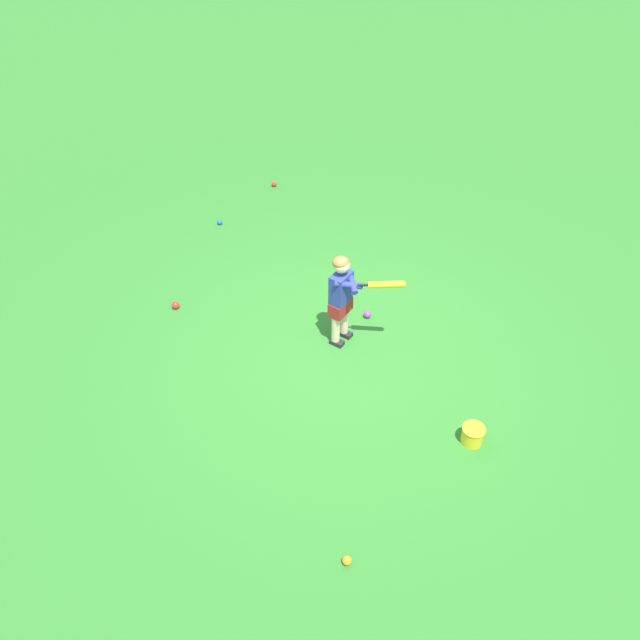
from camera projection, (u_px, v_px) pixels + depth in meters
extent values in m
plane|color=#2D7528|center=(343.00, 355.00, 6.75)|extent=(40.00, 40.00, 0.00)
cube|color=#232328|center=(345.00, 334.00, 6.96)|extent=(0.17, 0.12, 0.05)
cylinder|color=beige|center=(344.00, 320.00, 6.85)|extent=(0.09, 0.09, 0.34)
cube|color=#232328|center=(337.00, 342.00, 6.86)|extent=(0.17, 0.12, 0.05)
cylinder|color=beige|center=(336.00, 329.00, 6.75)|extent=(0.09, 0.09, 0.34)
cube|color=maroon|center=(340.00, 307.00, 6.64)|extent=(0.20, 0.29, 0.16)
cube|color=#2D3893|center=(341.00, 288.00, 6.48)|extent=(0.20, 0.28, 0.34)
sphere|color=beige|center=(342.00, 265.00, 6.29)|extent=(0.17, 0.17, 0.17)
ellipsoid|color=olive|center=(341.00, 262.00, 6.28)|extent=(0.21, 0.21, 0.11)
sphere|color=yellow|center=(353.00, 285.00, 6.36)|extent=(0.04, 0.04, 0.04)
cylinder|color=black|center=(362.00, 285.00, 6.34)|extent=(0.13, 0.11, 0.05)
cylinder|color=yellow|center=(386.00, 285.00, 6.29)|extent=(0.31, 0.27, 0.11)
sphere|color=yellow|center=(403.00, 284.00, 6.26)|extent=(0.07, 0.07, 0.07)
cylinder|color=#2D3893|center=(352.00, 282.00, 6.39)|extent=(0.29, 0.22, 0.14)
cylinder|color=#2D3893|center=(348.00, 285.00, 6.35)|extent=(0.23, 0.29, 0.14)
sphere|color=red|center=(274.00, 184.00, 9.59)|extent=(0.08, 0.08, 0.08)
sphere|color=orange|center=(347.00, 560.00, 4.90)|extent=(0.08, 0.08, 0.08)
sphere|color=red|center=(176.00, 305.00, 7.32)|extent=(0.09, 0.09, 0.09)
sphere|color=blue|center=(220.00, 222.00, 8.75)|extent=(0.07, 0.07, 0.07)
sphere|color=purple|center=(367.00, 314.00, 7.19)|extent=(0.09, 0.09, 0.09)
cylinder|color=yellow|center=(472.00, 435.00, 5.79)|extent=(0.20, 0.20, 0.18)
torus|color=yellow|center=(474.00, 429.00, 5.73)|extent=(0.22, 0.22, 0.02)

